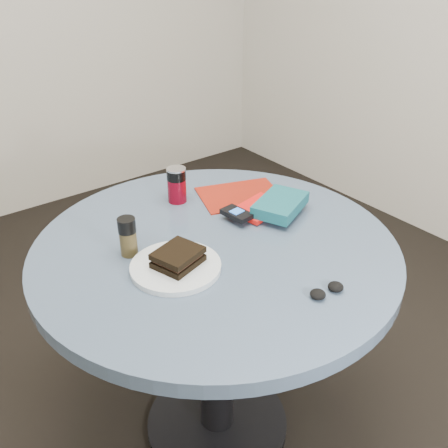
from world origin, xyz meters
TOP-DOWN VIEW (x-y plane):
  - ground at (0.00, 0.00)m, footprint 4.00×4.00m
  - table at (0.00, 0.00)m, footprint 1.00×1.00m
  - plate at (-0.15, -0.04)m, footprint 0.30×0.30m
  - sandwich at (-0.15, -0.04)m, footprint 0.14×0.12m
  - soda_can at (0.06, 0.27)m, footprint 0.08×0.08m
  - pepper_grinder at (-0.21, 0.09)m, footprint 0.05×0.05m
  - magazine at (0.24, 0.18)m, footprint 0.31×0.27m
  - red_book at (0.21, 0.07)m, footprint 0.18×0.14m
  - novel at (0.25, 0.01)m, footprint 0.21×0.18m
  - mp3_player at (0.12, 0.06)m, footprint 0.06×0.10m
  - headphones at (0.07, -0.34)m, footprint 0.10×0.05m

SIDE VIEW (x-z plane):
  - ground at x=0.00m, z-range 0.00..0.00m
  - table at x=0.00m, z-range 0.21..0.96m
  - magazine at x=0.24m, z-range 0.75..0.75m
  - plate at x=-0.15m, z-range 0.75..0.76m
  - headphones at x=0.07m, z-range 0.75..0.77m
  - red_book at x=0.21m, z-range 0.75..0.77m
  - mp3_player at x=0.12m, z-range 0.77..0.78m
  - sandwich at x=-0.15m, z-range 0.76..0.80m
  - novel at x=0.25m, z-range 0.77..0.80m
  - pepper_grinder at x=-0.21m, z-range 0.75..0.86m
  - soda_can at x=0.06m, z-range 0.75..0.86m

